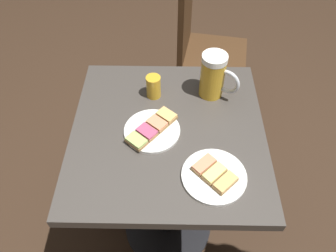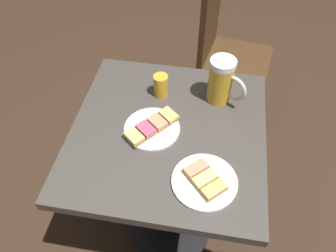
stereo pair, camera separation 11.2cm
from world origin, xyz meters
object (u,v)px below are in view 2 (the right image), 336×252
beer_mug (222,81)px  beer_glass_small (161,85)px  plate_near (152,128)px  cafe_chair (224,49)px  plate_far (205,181)px

beer_mug → beer_glass_small: size_ratio=1.99×
plate_near → beer_glass_small: bearing=-89.3°
beer_mug → plate_near: bearing=41.5°
plate_near → cafe_chair: size_ratio=0.21×
plate_far → cafe_chair: (-0.03, -1.03, -0.26)m
plate_far → beer_mug: 0.38m
plate_near → beer_mug: size_ratio=1.10×
plate_near → plate_far: size_ratio=0.96×
plate_far → cafe_chair: 1.06m
beer_glass_small → plate_far: bearing=119.4°
plate_far → beer_mug: bearing=-92.8°
plate_near → beer_mug: bearing=-138.5°
beer_glass_small → cafe_chair: bearing=-109.1°
cafe_chair → beer_glass_small: bearing=-9.6°
plate_near → cafe_chair: cafe_chair is taller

